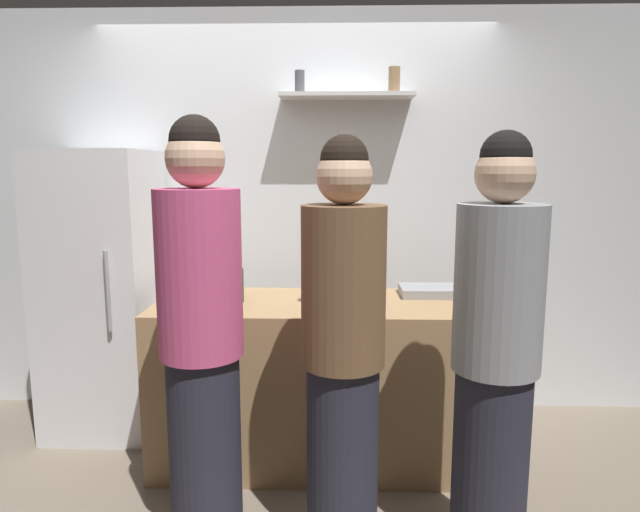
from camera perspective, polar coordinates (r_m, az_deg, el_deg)
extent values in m
plane|color=#726656|center=(2.87, -4.15, -24.82)|extent=(5.28, 5.28, 0.00)
cube|color=white|center=(3.65, -2.45, 4.28)|extent=(4.80, 0.10, 2.60)
cube|color=silver|center=(3.50, 2.80, 16.35)|extent=(0.82, 0.22, 0.02)
cylinder|color=#4C4C51|center=(3.51, -2.13, 17.65)|extent=(0.06, 0.06, 0.14)
cylinder|color=olive|center=(3.53, 7.74, 17.69)|extent=(0.07, 0.07, 0.16)
cube|color=white|center=(3.60, -21.65, -3.57)|extent=(0.63, 0.63, 1.71)
cylinder|color=#99999E|center=(3.21, -21.24, -3.43)|extent=(0.02, 0.02, 0.45)
cube|color=#9E7A51|center=(3.10, 0.00, -12.81)|extent=(1.77, 0.69, 0.89)
cube|color=gray|center=(3.17, 11.43, -3.59)|extent=(0.34, 0.24, 0.05)
cylinder|color=#B2B2B7|center=(2.82, 16.12, -4.56)|extent=(0.10, 0.10, 0.12)
cylinder|color=silver|center=(2.80, 16.17, -3.23)|extent=(0.02, 0.04, 0.18)
cylinder|color=silver|center=(2.81, 16.10, -3.35)|extent=(0.01, 0.01, 0.17)
cylinder|color=silver|center=(2.79, 16.29, -3.41)|extent=(0.02, 0.01, 0.17)
cylinder|color=silver|center=(2.79, 15.80, -3.57)|extent=(0.01, 0.01, 0.16)
cylinder|color=#472814|center=(2.68, 3.97, -3.97)|extent=(0.08, 0.08, 0.21)
cylinder|color=#472814|center=(2.65, 4.00, -0.72)|extent=(0.03, 0.03, 0.10)
cylinder|color=maroon|center=(2.64, 4.01, 0.47)|extent=(0.04, 0.04, 0.02)
cylinder|color=black|center=(3.14, -9.71, -1.91)|extent=(0.07, 0.07, 0.24)
cylinder|color=black|center=(3.12, -9.79, 0.88)|extent=(0.03, 0.03, 0.07)
cylinder|color=gold|center=(3.11, -9.81, 1.68)|extent=(0.03, 0.03, 0.02)
cylinder|color=#19471E|center=(2.98, -8.66, -3.05)|extent=(0.07, 0.07, 0.18)
cylinder|color=#19471E|center=(2.95, -8.72, -0.46)|extent=(0.03, 0.03, 0.09)
cylinder|color=black|center=(2.94, -8.75, 0.58)|extent=(0.03, 0.03, 0.02)
cylinder|color=silver|center=(2.91, -0.85, -3.25)|extent=(0.08, 0.08, 0.18)
cylinder|color=silver|center=(2.89, -0.86, -1.32)|extent=(0.04, 0.04, 0.02)
cylinder|color=#268C3F|center=(2.89, -0.86, -0.93)|extent=(0.05, 0.05, 0.02)
cylinder|color=#262633|center=(2.49, -11.84, -19.33)|extent=(0.30, 0.30, 0.85)
cylinder|color=#D14C7F|center=(2.23, -12.47, -1.80)|extent=(0.34, 0.34, 0.67)
sphere|color=#D8AD8C|center=(2.20, -12.87, 9.87)|extent=(0.23, 0.23, 0.23)
sphere|color=black|center=(2.20, -12.94, 11.67)|extent=(0.20, 0.20, 0.20)
cylinder|color=#262633|center=(2.47, 17.26, -20.16)|extent=(0.30, 0.30, 0.82)
cylinder|color=gray|center=(2.21, 18.14, -3.24)|extent=(0.34, 0.34, 0.65)
sphere|color=#D8AD8C|center=(2.17, 18.70, 8.11)|extent=(0.22, 0.22, 0.22)
sphere|color=black|center=(2.17, 18.79, 9.87)|extent=(0.19, 0.19, 0.19)
cylinder|color=#262633|center=(2.44, 2.34, -20.16)|extent=(0.30, 0.30, 0.82)
cylinder|color=brown|center=(2.18, 2.47, -3.15)|extent=(0.34, 0.34, 0.65)
sphere|color=#D8AD8C|center=(2.14, 2.55, 8.29)|extent=(0.22, 0.22, 0.22)
sphere|color=black|center=(2.14, 2.56, 10.07)|extent=(0.19, 0.19, 0.19)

